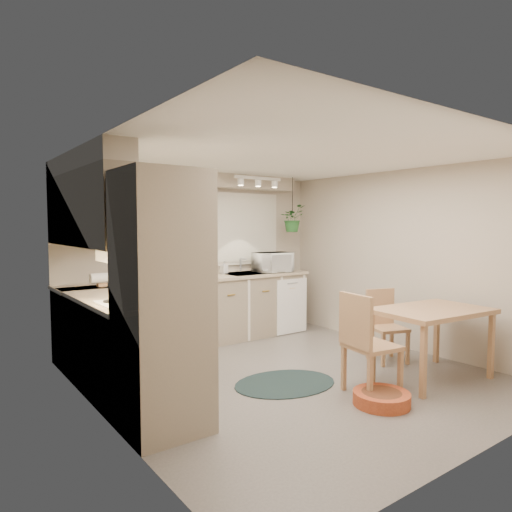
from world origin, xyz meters
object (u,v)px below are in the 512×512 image
object	(u,v)px
pet_bed	(382,398)
chair_back	(388,326)
braided_rug	(285,383)
chair_left	(372,343)
microwave	(273,260)
dining_table	(431,343)

from	to	relation	value
pet_bed	chair_back	bearing A→B (deg)	35.67
chair_back	pet_bed	world-z (taller)	chair_back
braided_rug	pet_bed	distance (m)	1.03
chair_left	chair_back	xyz separation A→B (m)	(0.98, 0.57, -0.07)
microwave	chair_left	bearing A→B (deg)	-97.68
pet_bed	microwave	world-z (taller)	microwave
braided_rug	microwave	size ratio (longest dim) A/B	2.01
chair_back	braided_rug	size ratio (longest dim) A/B	0.79
chair_left	chair_back	size ratio (longest dim) A/B	1.15
dining_table	pet_bed	xyz separation A→B (m)	(-1.03, -0.17, -0.32)
dining_table	chair_back	distance (m)	0.67
dining_table	microwave	xyz separation A→B (m)	(-0.11, 2.63, 0.74)
microwave	braided_rug	bearing A→B (deg)	-115.99
dining_table	chair_back	xyz separation A→B (m)	(0.12, 0.66, 0.05)
chair_left	braided_rug	size ratio (longest dim) A/B	0.91
pet_bed	dining_table	bearing A→B (deg)	9.14
chair_left	pet_bed	xyz separation A→B (m)	(-0.16, -0.26, -0.44)
dining_table	microwave	size ratio (longest dim) A/B	2.22
chair_back	braided_rug	world-z (taller)	chair_back
chair_back	microwave	xyz separation A→B (m)	(-0.23, 1.97, 0.69)
pet_bed	microwave	bearing A→B (deg)	71.84
dining_table	chair_left	xyz separation A→B (m)	(-0.86, 0.09, 0.12)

